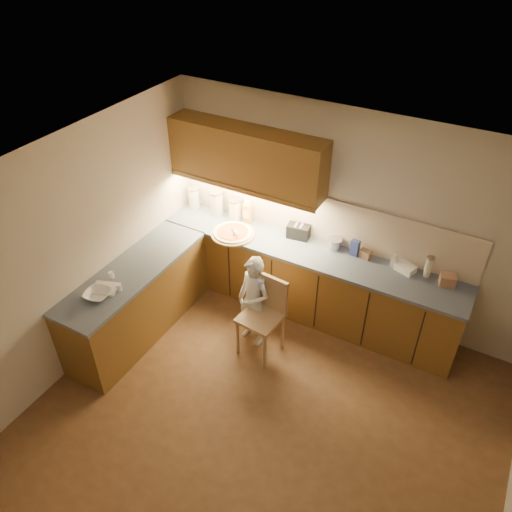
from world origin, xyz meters
name	(u,v)px	position (x,y,z in m)	size (l,w,h in m)	color
room	(270,295)	(0.00, 0.00, 1.68)	(4.54, 4.50, 2.62)	brown
l_counter	(249,286)	(-0.92, 1.25, 0.46)	(3.77, 2.62, 0.92)	brown
backsplash	(319,218)	(-0.38, 1.99, 1.21)	(3.75, 0.02, 0.58)	beige
upper_cabinets	(246,157)	(-1.27, 1.82, 1.85)	(1.95, 0.36, 0.73)	brown
pizza_on_board	(233,233)	(-1.31, 1.54, 0.94)	(0.54, 0.54, 0.22)	tan
child	(254,302)	(-0.67, 0.92, 0.59)	(0.43, 0.28, 1.17)	white
wooden_chair	(264,311)	(-0.51, 0.87, 0.56)	(0.48, 0.48, 0.97)	tan
mixing_bowl	(98,294)	(-1.95, -0.13, 0.95)	(0.27, 0.27, 0.07)	white
canister_a	(194,198)	(-2.10, 1.85, 1.07)	(0.15, 0.15, 0.29)	silver
canister_b	(217,203)	(-1.76, 1.88, 1.07)	(0.17, 0.17, 0.30)	beige
canister_c	(217,203)	(-1.75, 1.85, 1.09)	(0.18, 0.18, 0.33)	beige
canister_d	(235,209)	(-1.49, 1.89, 1.06)	(0.17, 0.17, 0.27)	white
oil_jug	(247,213)	(-1.30, 1.88, 1.06)	(0.11, 0.08, 0.30)	gold
toaster	(298,231)	(-0.59, 1.88, 1.01)	(0.29, 0.19, 0.18)	black
steel_pot	(335,243)	(-0.12, 1.88, 0.99)	(0.17, 0.17, 0.13)	#B1B1B6
blue_box	(355,248)	(0.13, 1.87, 1.02)	(0.10, 0.07, 0.20)	#2F3F8E
card_box_a	(365,254)	(0.26, 1.89, 0.97)	(0.13, 0.09, 0.09)	#976E51
white_bottle	(394,260)	(0.59, 1.88, 1.00)	(0.05, 0.05, 0.16)	silver
flat_pack	(406,268)	(0.74, 1.86, 0.96)	(0.21, 0.15, 0.08)	white
tall_jar	(429,267)	(0.97, 1.88, 1.05)	(0.08, 0.08, 0.26)	silver
card_box_b	(448,280)	(1.20, 1.84, 0.98)	(0.17, 0.13, 0.13)	tan
dough_cloth	(105,288)	(-1.97, 0.00, 0.93)	(0.27, 0.21, 0.02)	silver
spice_jar_a	(111,275)	(-2.05, 0.18, 0.96)	(0.06, 0.06, 0.07)	white
spice_jar_b	(119,288)	(-1.82, 0.06, 0.96)	(0.06, 0.06, 0.07)	white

